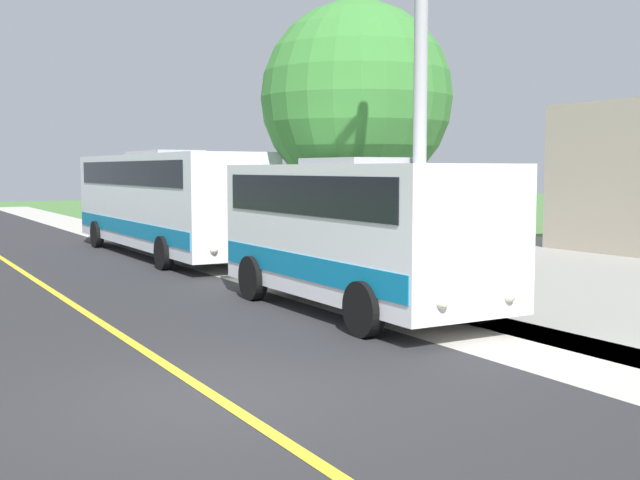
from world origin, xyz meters
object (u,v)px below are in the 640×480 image
Objects in this scene: tree_curbside at (356,99)px; transit_bus_rear at (164,198)px; street_light_pole at (415,56)px; shuttle_bus_front at (358,227)px.

transit_bus_rear is at bearing -65.71° from tree_curbside.
transit_bus_rear is 12.58m from street_light_pole.
tree_curbside reaches higher than shuttle_bus_front.
street_light_pole is (-0.37, 12.25, 2.82)m from transit_bus_rear.
shuttle_bus_front is at bearing 89.89° from transit_bus_rear.
street_light_pole reaches higher than shuttle_bus_front.
tree_curbside is (-2.52, -5.86, -0.17)m from street_light_pole.
shuttle_bus_front is 0.99× the size of tree_curbside.
shuttle_bus_front is at bearing -72.20° from street_light_pole.
street_light_pole reaches higher than transit_bus_rear.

